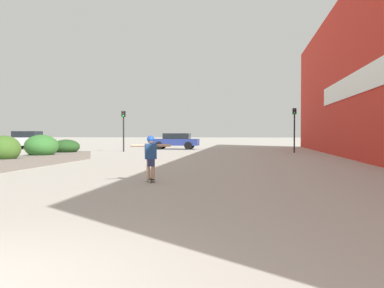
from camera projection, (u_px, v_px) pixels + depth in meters
The scene contains 8 objects.
building_wall_right at pixel (362, 67), 22.25m from camera, with size 0.67×46.99×9.82m.
planter_box at pixel (10, 157), 17.18m from camera, with size 1.60×14.79×1.37m.
skateboard at pixel (151, 180), 12.56m from camera, with size 0.38×0.62×0.09m.
skateboarder at pixel (151, 153), 12.55m from camera, with size 1.13×0.53×1.28m.
car_leftmost at pixel (176, 141), 38.64m from camera, with size 4.26×1.86×1.44m.
car_center_left at pixel (29, 140), 38.68m from camera, with size 4.03×1.95×1.63m.
traffic_light_left at pixel (123, 124), 33.25m from camera, with size 0.28×0.30×3.18m.
traffic_light_right at pixel (294, 122), 31.66m from camera, with size 0.28×0.30×3.30m.
Camera 1 is at (2.85, -3.26, 1.43)m, focal length 40.00 mm.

